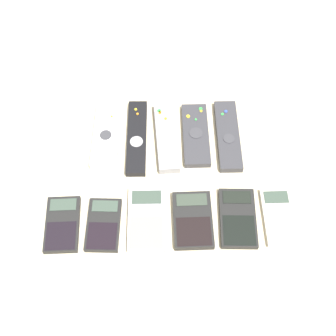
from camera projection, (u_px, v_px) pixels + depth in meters
ground_plane at (169, 183)px, 1.03m from camera, size 3.00×3.00×0.00m
remote_0 at (106, 136)px, 1.08m from camera, size 0.07×0.18×0.02m
remote_1 at (137, 137)px, 1.08m from camera, size 0.05×0.20×0.02m
remote_2 at (165, 137)px, 1.08m from camera, size 0.05×0.19×0.02m
remote_3 at (196, 135)px, 1.09m from camera, size 0.06×0.17×0.02m
remote_4 at (228, 136)px, 1.09m from camera, size 0.05×0.19×0.02m
calculator_0 at (62, 224)px, 0.97m from camera, size 0.07×0.12×0.02m
calculator_1 at (104, 225)px, 0.97m from camera, size 0.08×0.12×0.01m
calculator_2 at (147, 219)px, 0.98m from camera, size 0.08×0.14×0.02m
calculator_3 at (193, 220)px, 0.97m from camera, size 0.08×0.13×0.02m
calculator_4 at (238, 218)px, 0.98m from camera, size 0.08×0.14×0.02m
calculator_5 at (279, 217)px, 0.98m from camera, size 0.07×0.13×0.01m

